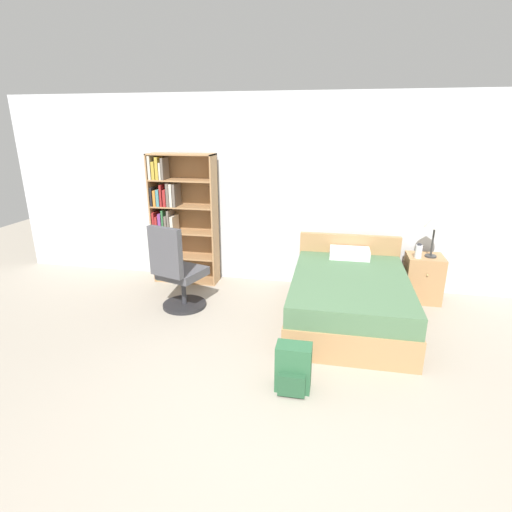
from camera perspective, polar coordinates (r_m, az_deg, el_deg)
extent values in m
plane|color=#A39989|center=(3.13, 3.32, -26.09)|extent=(14.00, 14.00, 0.00)
cube|color=silver|center=(5.53, 8.30, 8.84)|extent=(9.00, 0.06, 2.60)
cube|color=#AD7F51|center=(5.90, -14.26, 5.20)|extent=(0.02, 0.31, 1.82)
cube|color=#AD7F51|center=(5.58, -5.87, 4.94)|extent=(0.02, 0.31, 1.82)
cube|color=#936C45|center=(5.86, -9.66, 5.42)|extent=(0.91, 0.01, 1.82)
cube|color=#AD7F51|center=(5.99, -9.70, -3.33)|extent=(0.87, 0.29, 0.02)
cube|color=#2D6638|center=(6.06, -13.50, -1.72)|extent=(0.04, 0.22, 0.30)
cube|color=black|center=(6.04, -13.11, -2.09)|extent=(0.02, 0.20, 0.23)
cube|color=beige|center=(6.01, -12.75, -2.28)|extent=(0.04, 0.17, 0.21)
cube|color=orange|center=(6.00, -12.40, -2.23)|extent=(0.03, 0.18, 0.22)
cube|color=beige|center=(5.99, -11.97, -2.25)|extent=(0.04, 0.19, 0.22)
cube|color=#2D6638|center=(5.95, -11.65, -1.90)|extent=(0.03, 0.18, 0.31)
cube|color=#AD7F51|center=(5.87, -9.89, -0.02)|extent=(0.87, 0.29, 0.02)
cube|color=navy|center=(5.95, -13.82, 1.50)|extent=(0.03, 0.21, 0.28)
cube|color=navy|center=(5.93, -13.45, 1.10)|extent=(0.03, 0.20, 0.21)
cube|color=orange|center=(5.90, -13.21, 1.42)|extent=(0.03, 0.18, 0.29)
cube|color=#7A387F|center=(5.89, -12.82, 1.47)|extent=(0.03, 0.20, 0.29)
cube|color=#AD7F51|center=(5.76, -10.09, 3.42)|extent=(0.87, 0.29, 0.02)
cube|color=maroon|center=(5.85, -14.10, 4.86)|extent=(0.03, 0.21, 0.27)
cube|color=maroon|center=(5.84, -13.75, 4.55)|extent=(0.04, 0.20, 0.21)
cube|color=#7A387F|center=(5.82, -13.26, 4.76)|extent=(0.04, 0.21, 0.26)
cube|color=#2D6638|center=(5.79, -12.88, 4.98)|extent=(0.03, 0.20, 0.31)
cube|color=#665B51|center=(5.78, -12.51, 4.57)|extent=(0.03, 0.19, 0.23)
cube|color=#665B51|center=(5.78, -12.04, 5.00)|extent=(0.03, 0.24, 0.31)
cube|color=beige|center=(5.77, -11.57, 4.59)|extent=(0.04, 0.24, 0.23)
cube|color=#AD7F51|center=(5.68, -10.29, 6.97)|extent=(0.87, 0.29, 0.02)
cube|color=black|center=(5.77, -14.45, 8.24)|extent=(0.03, 0.18, 0.25)
cube|color=orange|center=(5.76, -14.00, 8.08)|extent=(0.04, 0.19, 0.22)
cube|color=teal|center=(5.76, -13.48, 8.17)|extent=(0.04, 0.23, 0.23)
cube|color=maroon|center=(5.73, -13.10, 8.48)|extent=(0.03, 0.22, 0.29)
cube|color=maroon|center=(5.70, -12.68, 8.13)|extent=(0.04, 0.18, 0.23)
cube|color=#665B51|center=(5.67, -12.23, 8.56)|extent=(0.04, 0.19, 0.32)
cube|color=beige|center=(5.66, -11.79, 8.54)|extent=(0.04, 0.20, 0.31)
cube|color=#665B51|center=(5.66, -11.26, 8.57)|extent=(0.04, 0.25, 0.31)
cube|color=#AD7F51|center=(5.62, -10.50, 10.61)|extent=(0.87, 0.29, 0.02)
cube|color=beige|center=(5.73, -14.65, 12.16)|extent=(0.04, 0.21, 0.31)
cube|color=gold|center=(5.70, -14.20, 11.78)|extent=(0.04, 0.18, 0.24)
cube|color=gold|center=(5.67, -13.72, 12.10)|extent=(0.04, 0.18, 0.30)
cube|color=beige|center=(5.67, -13.22, 11.75)|extent=(0.03, 0.21, 0.23)
cube|color=#665B51|center=(5.66, -12.89, 12.08)|extent=(0.03, 0.22, 0.29)
cube|color=#AD7F51|center=(5.59, -10.71, 14.11)|extent=(0.91, 0.31, 0.02)
cube|color=#AD7F51|center=(4.78, 13.03, -7.29)|extent=(1.31, 1.91, 0.33)
cube|color=#4C704C|center=(4.67, 13.27, -4.22)|extent=(1.28, 1.87, 0.22)
cube|color=#AD7F51|center=(5.54, 13.00, -1.03)|extent=(1.31, 0.08, 0.80)
cube|color=white|center=(5.27, 13.21, 0.40)|extent=(0.50, 0.30, 0.12)
cylinder|color=#232326|center=(5.17, -10.15, -6.85)|extent=(0.54, 0.54, 0.04)
cylinder|color=#333338|center=(5.09, -10.28, -4.80)|extent=(0.06, 0.06, 0.36)
cube|color=#4C4C51|center=(5.00, -10.43, -2.37)|extent=(0.60, 0.60, 0.10)
cube|color=#4C4C51|center=(4.69, -12.81, 0.52)|extent=(0.44, 0.21, 0.59)
cube|color=#AD7F51|center=(5.59, 22.72, -2.93)|extent=(0.45, 0.40, 0.60)
sphere|color=tan|center=(5.36, 23.29, -2.54)|extent=(0.02, 0.02, 0.02)
cylinder|color=#333333|center=(5.48, 23.67, -0.01)|extent=(0.14, 0.14, 0.02)
cylinder|color=#333333|center=(5.43, 23.92, 1.92)|extent=(0.02, 0.02, 0.36)
cone|color=beige|center=(5.37, 24.29, 4.64)|extent=(0.25, 0.25, 0.17)
cylinder|color=silver|center=(5.35, 22.20, 0.59)|extent=(0.08, 0.08, 0.17)
cylinder|color=#2D2D33|center=(5.33, 22.32, 1.54)|extent=(0.05, 0.05, 0.02)
cube|color=#2D603D|center=(3.57, 5.37, -15.50)|extent=(0.30, 0.19, 0.42)
cube|color=#275234|center=(3.52, 5.09, -17.92)|extent=(0.23, 0.06, 0.19)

